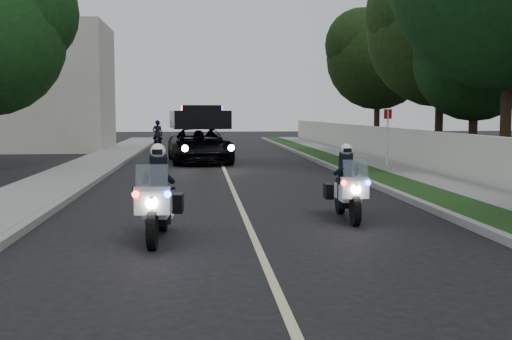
# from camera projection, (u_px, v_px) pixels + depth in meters

# --- Properties ---
(ground) EXTENTS (120.00, 120.00, 0.00)m
(ground) POSITION_uv_depth(u_px,v_px,m) (256.00, 243.00, 10.45)
(ground) COLOR black
(ground) RESTS_ON ground
(curb_right) EXTENTS (0.20, 60.00, 0.15)m
(curb_right) POSITION_uv_depth(u_px,v_px,m) (353.00, 176.00, 20.73)
(curb_right) COLOR gray
(curb_right) RESTS_ON ground
(grass_verge) EXTENTS (1.20, 60.00, 0.16)m
(grass_verge) POSITION_uv_depth(u_px,v_px,m) (374.00, 175.00, 20.79)
(grass_verge) COLOR #193814
(grass_verge) RESTS_ON ground
(sidewalk_right) EXTENTS (1.40, 60.00, 0.16)m
(sidewalk_right) POSITION_uv_depth(u_px,v_px,m) (412.00, 175.00, 20.91)
(sidewalk_right) COLOR gray
(sidewalk_right) RESTS_ON ground
(property_wall) EXTENTS (0.22, 60.00, 1.50)m
(property_wall) POSITION_uv_depth(u_px,v_px,m) (442.00, 155.00, 20.93)
(property_wall) COLOR beige
(property_wall) RESTS_ON ground
(curb_left) EXTENTS (0.20, 60.00, 0.15)m
(curb_left) POSITION_uv_depth(u_px,v_px,m) (99.00, 178.00, 20.00)
(curb_left) COLOR gray
(curb_left) RESTS_ON ground
(sidewalk_left) EXTENTS (2.00, 60.00, 0.16)m
(sidewalk_left) POSITION_uv_depth(u_px,v_px,m) (63.00, 178.00, 19.90)
(sidewalk_left) COLOR gray
(sidewalk_left) RESTS_ON ground
(building_far) EXTENTS (8.00, 6.00, 7.00)m
(building_far) POSITION_uv_depth(u_px,v_px,m) (35.00, 88.00, 35.03)
(building_far) COLOR #A8A396
(building_far) RESTS_ON ground
(lane_marking) EXTENTS (0.12, 50.00, 0.01)m
(lane_marking) POSITION_uv_depth(u_px,v_px,m) (228.00, 179.00, 20.37)
(lane_marking) COLOR #BFB78C
(lane_marking) RESTS_ON ground
(police_moto_left) EXTENTS (0.76, 1.95, 1.63)m
(police_moto_left) POSITION_uv_depth(u_px,v_px,m) (158.00, 239.00, 10.74)
(police_moto_left) COLOR silver
(police_moto_left) RESTS_ON ground
(police_moto_right) EXTENTS (0.68, 1.81, 1.53)m
(police_moto_right) POSITION_uv_depth(u_px,v_px,m) (347.00, 219.00, 12.78)
(police_moto_right) COLOR white
(police_moto_right) RESTS_ON ground
(police_suv) EXTENTS (2.99, 5.59, 2.61)m
(police_suv) POSITION_uv_depth(u_px,v_px,m) (200.00, 163.00, 27.03)
(police_suv) COLOR black
(police_suv) RESTS_ON ground
(bicycle) EXTENTS (0.68, 1.70, 0.88)m
(bicycle) POSITION_uv_depth(u_px,v_px,m) (158.00, 152.00, 34.26)
(bicycle) COLOR black
(bicycle) RESTS_ON ground
(cyclist) EXTENTS (0.56, 0.39, 1.52)m
(cyclist) POSITION_uv_depth(u_px,v_px,m) (158.00, 152.00, 34.26)
(cyclist) COLOR black
(cyclist) RESTS_ON ground
(sign_post) EXTENTS (0.48, 0.48, 2.34)m
(sign_post) POSITION_uv_depth(u_px,v_px,m) (387.00, 170.00, 23.43)
(sign_post) COLOR #A0190B
(sign_post) RESTS_ON ground
(tree_right_b) EXTENTS (8.71, 8.71, 13.21)m
(tree_right_b) POSITION_uv_depth(u_px,v_px,m) (504.00, 177.00, 21.11)
(tree_right_b) COLOR #133A14
(tree_right_b) RESTS_ON ground
(tree_right_c) EXTENTS (6.50, 6.50, 8.29)m
(tree_right_c) POSITION_uv_depth(u_px,v_px,m) (472.00, 165.00, 25.98)
(tree_right_c) COLOR #113410
(tree_right_c) RESTS_ON ground
(tree_right_d) EXTENTS (8.23, 8.23, 11.01)m
(tree_right_d) POSITION_uv_depth(u_px,v_px,m) (438.00, 160.00, 28.74)
(tree_right_d) COLOR #1E3A13
(tree_right_d) RESTS_ON ground
(tree_right_e) EXTENTS (7.06, 7.06, 10.71)m
(tree_right_e) POSITION_uv_depth(u_px,v_px,m) (376.00, 146.00, 39.93)
(tree_right_e) COLOR black
(tree_right_e) RESTS_ON ground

